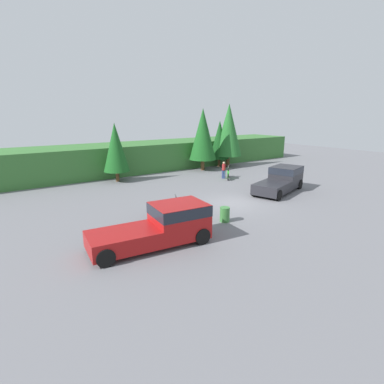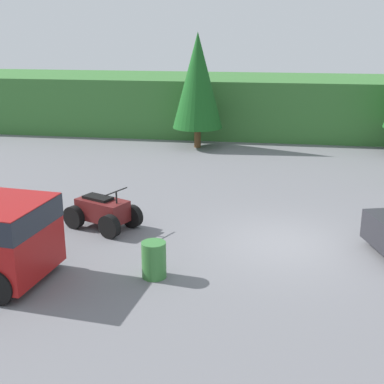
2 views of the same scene
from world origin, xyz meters
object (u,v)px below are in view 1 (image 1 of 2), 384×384
Objects in this scene: pickup_truck_red at (163,224)px; pickup_truck_second at (282,179)px; quad_atv at (167,208)px; steel_barrel at (225,214)px; dirt_bike at (228,174)px; rider_person at (224,169)px.

pickup_truck_red is 13.66m from pickup_truck_second.
quad_atv is 3.66m from steel_barrel.
dirt_bike reaches higher than steel_barrel.
dirt_bike is at bearing 54.21° from quad_atv.
pickup_truck_second reaches higher than dirt_bike.
quad_atv is 1.42× the size of rider_person.
pickup_truck_red is at bearing 177.88° from pickup_truck_second.
pickup_truck_second reaches higher than rider_person.
pickup_truck_second reaches higher than steel_barrel.
rider_person is (-0.33, 0.30, 0.40)m from dirt_bike.
quad_atv is at bearing 162.30° from dirt_bike.
pickup_truck_second is 3.58× the size of rider_person.
dirt_bike is (12.87, 9.57, -0.51)m from pickup_truck_red.
steel_barrel is at bearing 13.77° from pickup_truck_red.
pickup_truck_second is (13.22, 3.43, -0.00)m from pickup_truck_red.
pickup_truck_red is 16.05m from dirt_bike.
pickup_truck_red is at bearing 169.07° from dirt_bike.
pickup_truck_second is 6.48m from rider_person.
quad_atv is 2.69× the size of steel_barrel.
rider_person is at bearing 56.25° from quad_atv.
pickup_truck_second reaches higher than quad_atv.
dirt_bike is at bearing 76.58° from pickup_truck_second.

